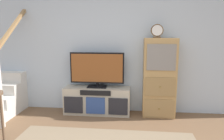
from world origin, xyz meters
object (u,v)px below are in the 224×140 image
(television, at_px, (97,69))
(desk_clock, at_px, (157,31))
(side_cabinet, at_px, (159,78))
(media_console, at_px, (97,100))

(television, xyz_separation_m, desk_clock, (1.08, -0.03, 0.70))
(television, height_order, side_cabinet, side_cabinet)
(side_cabinet, distance_m, desk_clock, 0.85)
(media_console, height_order, side_cabinet, side_cabinet)
(side_cabinet, xyz_separation_m, desk_clock, (-0.07, -0.01, 0.84))
(media_console, bearing_deg, desk_clock, -0.26)
(desk_clock, bearing_deg, side_cabinet, 11.79)
(television, bearing_deg, desk_clock, -1.52)
(media_console, xyz_separation_m, desk_clock, (1.08, -0.00, 1.31))
(television, bearing_deg, side_cabinet, -0.68)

